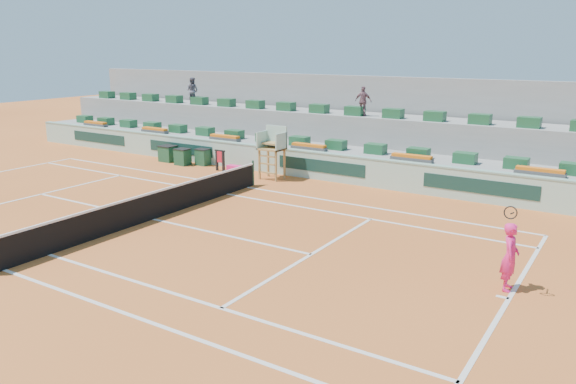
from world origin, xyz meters
name	(u,v)px	position (x,y,z in m)	size (l,w,h in m)	color
ground	(153,219)	(0.00, 0.00, 0.00)	(90.00, 90.00, 0.00)	#AB5321
seating_tier_lower	(309,155)	(0.00, 10.70, 0.60)	(36.00, 4.00, 1.20)	gray
seating_tier_upper	(324,137)	(0.00, 12.30, 1.30)	(36.00, 2.40, 2.60)	gray
stadium_back_wall	(339,116)	(0.00, 13.90, 2.20)	(36.00, 0.40, 4.40)	gray
player_bag	(235,169)	(-2.21, 7.50, 0.18)	(0.80, 0.35, 0.35)	#F21F74
spectator_left	(192,91)	(-8.52, 11.69, 3.37)	(0.75, 0.58, 1.54)	#525260
spectator_mid	(363,101)	(2.46, 11.65, 3.31)	(0.84, 0.35, 1.43)	#7D535E
court_lines	(153,219)	(0.00, 0.00, 0.01)	(23.89, 11.09, 0.01)	silver
tennis_net	(152,205)	(0.00, 0.00, 0.53)	(0.10, 11.97, 1.10)	black
advertising_hoarding	(285,161)	(0.02, 8.50, 0.63)	(36.00, 0.34, 1.26)	#9AC2B1
umpire_chair	(273,145)	(0.00, 7.50, 1.54)	(1.10, 0.90, 2.40)	olive
seat_row_lower	(300,141)	(0.00, 9.80, 1.42)	(32.90, 0.60, 0.44)	#1A502C
seat_row_upper	(319,109)	(0.00, 11.70, 2.82)	(32.90, 0.60, 0.44)	#1A502C
flower_planters	(265,142)	(-1.50, 9.00, 1.33)	(26.80, 0.36, 0.28)	#494949
drink_cooler_a	(203,157)	(-4.71, 8.06, 0.42)	(0.67, 0.58, 0.84)	#16442A
drink_cooler_b	(183,157)	(-5.61, 7.54, 0.42)	(0.73, 0.63, 0.84)	#16442A
drink_cooler_c	(168,153)	(-6.89, 7.81, 0.42)	(0.85, 0.73, 0.84)	#16442A
towel_rack	(220,159)	(-3.08, 7.45, 0.60)	(0.60, 0.10, 1.03)	black
tennis_player	(510,257)	(11.71, 0.54, 0.87)	(0.49, 0.90, 2.28)	#F21F74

